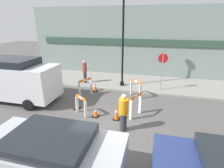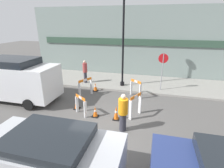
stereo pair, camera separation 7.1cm
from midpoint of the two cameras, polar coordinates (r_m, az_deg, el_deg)
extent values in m
plane|color=#565451|center=(7.50, 0.00, -15.67)|extent=(60.00, 60.00, 0.00)
cube|color=gray|center=(13.12, 6.90, 0.56)|extent=(18.00, 3.78, 0.12)
cube|color=gray|center=(14.45, 8.44, 13.22)|extent=(18.00, 0.12, 5.50)
cube|color=#2D4738|center=(14.34, 8.40, 13.37)|extent=(16.20, 0.10, 0.50)
cylinder|color=black|center=(12.23, 3.53, 0.12)|extent=(0.29, 0.29, 0.24)
cylinder|color=black|center=(11.62, 3.81, 12.49)|extent=(0.13, 0.13, 5.53)
cylinder|color=gray|center=(11.55, 16.17, 3.64)|extent=(0.06, 0.06, 2.35)
cylinder|color=red|center=(11.34, 16.61, 8.02)|extent=(0.60, 0.09, 0.60)
cube|color=white|center=(8.99, -11.13, -6.52)|extent=(0.12, 0.14, 0.85)
cube|color=white|center=(8.41, -8.47, -8.27)|extent=(0.12, 0.14, 0.85)
cube|color=orange|center=(8.48, -10.04, -4.37)|extent=(0.68, 0.47, 0.15)
cube|color=white|center=(8.48, -10.04, -4.37)|extent=(0.22, 0.16, 0.14)
cube|color=white|center=(8.18, 6.26, -8.52)|extent=(0.14, 0.11, 0.97)
cube|color=white|center=(8.80, 9.31, -6.54)|extent=(0.14, 0.11, 0.97)
cube|color=orange|center=(8.24, 8.02, -4.02)|extent=(0.41, 0.80, 0.15)
cube|color=white|center=(8.24, 8.02, -4.02)|extent=(0.14, 0.25, 0.14)
cube|color=white|center=(10.43, 9.38, -2.43)|extent=(0.13, 0.14, 0.91)
cube|color=white|center=(10.89, 6.51, -1.30)|extent=(0.13, 0.14, 0.91)
cube|color=orange|center=(10.47, 8.05, 0.85)|extent=(0.65, 0.50, 0.15)
cube|color=white|center=(10.47, 8.05, 0.85)|extent=(0.21, 0.17, 0.14)
cube|color=white|center=(11.03, -6.58, -0.88)|extent=(0.14, 0.11, 0.96)
cube|color=white|center=(10.49, -10.38, -2.20)|extent=(0.14, 0.11, 0.96)
cube|color=orange|center=(10.56, -8.58, 1.30)|extent=(0.48, 0.89, 0.15)
cube|color=white|center=(10.56, -8.58, 1.30)|extent=(0.17, 0.28, 0.13)
cube|color=black|center=(8.64, -5.21, -10.40)|extent=(0.30, 0.30, 0.04)
cone|color=orange|center=(8.50, -5.27, -8.80)|extent=(0.23, 0.23, 0.51)
cylinder|color=white|center=(8.49, -5.28, -8.65)|extent=(0.13, 0.13, 0.07)
cube|color=black|center=(8.38, 1.60, -11.33)|extent=(0.30, 0.30, 0.04)
cone|color=orange|center=(8.20, 1.62, -9.21)|extent=(0.22, 0.23, 0.67)
cylinder|color=white|center=(8.18, 1.63, -9.01)|extent=(0.13, 0.13, 0.09)
cube|color=black|center=(9.48, -11.15, -7.80)|extent=(0.30, 0.30, 0.04)
cone|color=orange|center=(9.35, -11.27, -6.28)|extent=(0.22, 0.23, 0.52)
cylinder|color=white|center=(9.34, -11.28, -6.13)|extent=(0.13, 0.13, 0.07)
cube|color=black|center=(11.64, -5.23, -2.13)|extent=(0.30, 0.30, 0.04)
cone|color=orange|center=(11.54, -5.28, -0.80)|extent=(0.22, 0.22, 0.54)
cylinder|color=white|center=(11.53, -5.28, -0.68)|extent=(0.13, 0.13, 0.08)
cylinder|color=#33333D|center=(7.46, 3.82, -12.26)|extent=(0.38, 0.38, 0.79)
cylinder|color=orange|center=(7.11, 3.95, -7.32)|extent=(0.53, 0.53, 0.66)
sphere|color=beige|center=(6.92, 4.04, -4.13)|extent=(0.28, 0.28, 0.21)
cylinder|color=#33333D|center=(12.83, -8.51, 2.17)|extent=(0.27, 0.27, 0.79)
cylinder|color=#A33D3D|center=(12.64, -8.68, 5.30)|extent=(0.38, 0.38, 0.66)
sphere|color=beige|center=(12.54, -8.78, 7.18)|extent=(0.23, 0.23, 0.19)
cube|color=#B7BABF|center=(5.38, -18.78, -22.16)|extent=(3.84, 1.77, 1.09)
cube|color=#1E2328|center=(5.04, -19.49, -17.49)|extent=(2.11, 1.63, 0.50)
cylinder|color=black|center=(5.92, -2.42, -23.38)|extent=(0.60, 0.18, 0.60)
cylinder|color=black|center=(6.85, -22.99, -18.31)|extent=(0.60, 0.18, 0.60)
cube|color=white|center=(11.39, -29.14, 1.11)|extent=(5.02, 1.94, 1.78)
cube|color=#1E2328|center=(11.18, -29.90, 5.43)|extent=(2.76, 1.79, 0.75)
cylinder|color=black|center=(11.43, -19.41, -2.15)|extent=(0.60, 0.18, 0.60)
cylinder|color=black|center=(10.02, -25.42, -6.11)|extent=(0.60, 0.18, 0.60)
cylinder|color=black|center=(13.37, -30.66, -0.72)|extent=(0.60, 0.18, 0.60)
camera|label=1|loc=(0.04, -89.80, 0.07)|focal=28.00mm
camera|label=2|loc=(0.04, 90.20, -0.07)|focal=28.00mm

